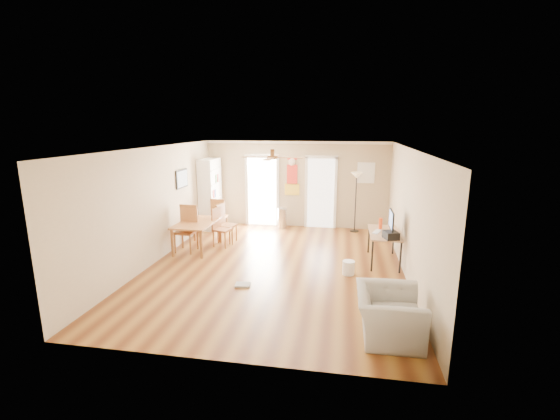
% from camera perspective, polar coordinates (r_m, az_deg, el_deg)
% --- Properties ---
extents(floor, '(7.00, 7.00, 0.00)m').
position_cam_1_polar(floor, '(8.45, -0.70, -8.52)').
color(floor, brown).
rests_on(floor, ground).
extents(ceiling, '(5.50, 7.00, 0.00)m').
position_cam_1_polar(ceiling, '(7.89, -0.75, 9.37)').
color(ceiling, silver).
rests_on(ceiling, floor).
extents(wall_back, '(5.50, 0.04, 2.60)m').
position_cam_1_polar(wall_back, '(11.47, 2.46, 3.88)').
color(wall_back, beige).
rests_on(wall_back, floor).
extents(wall_front, '(5.50, 0.04, 2.60)m').
position_cam_1_polar(wall_front, '(4.81, -8.41, -8.89)').
color(wall_front, beige).
rests_on(wall_front, floor).
extents(wall_left, '(0.04, 7.00, 2.60)m').
position_cam_1_polar(wall_left, '(8.98, -18.26, 0.76)').
color(wall_left, beige).
rests_on(wall_left, floor).
extents(wall_right, '(0.04, 7.00, 2.60)m').
position_cam_1_polar(wall_right, '(8.05, 18.91, -0.62)').
color(wall_right, beige).
rests_on(wall_right, floor).
extents(crown_molding, '(5.50, 7.00, 0.08)m').
position_cam_1_polar(crown_molding, '(7.89, -0.75, 9.08)').
color(crown_molding, white).
rests_on(crown_molding, wall_back).
extents(kitchen_doorway, '(0.90, 0.10, 2.10)m').
position_cam_1_polar(kitchen_doorway, '(11.67, -2.68, 2.79)').
color(kitchen_doorway, white).
rests_on(kitchen_doorway, wall_back).
extents(bathroom_doorway, '(0.80, 0.10, 2.10)m').
position_cam_1_polar(bathroom_doorway, '(11.43, 6.18, 2.51)').
color(bathroom_doorway, white).
rests_on(bathroom_doorway, wall_back).
extents(wall_decal, '(0.46, 0.03, 1.10)m').
position_cam_1_polar(wall_decal, '(11.43, 1.84, 5.12)').
color(wall_decal, red).
rests_on(wall_decal, wall_back).
extents(ac_grille, '(0.50, 0.04, 0.60)m').
position_cam_1_polar(ac_grille, '(11.31, 12.86, 5.49)').
color(ac_grille, white).
rests_on(ac_grille, wall_back).
extents(framed_poster, '(0.04, 0.66, 0.48)m').
position_cam_1_polar(framed_poster, '(10.14, -14.62, 4.59)').
color(framed_poster, black).
rests_on(framed_poster, wall_left).
extents(ceiling_fan, '(1.24, 1.24, 0.20)m').
position_cam_1_polar(ceiling_fan, '(7.61, -1.16, 7.96)').
color(ceiling_fan, '#593819').
rests_on(ceiling_fan, ceiling).
extents(bookshelf, '(0.44, 0.95, 2.09)m').
position_cam_1_polar(bookshelf, '(11.51, -10.51, 2.42)').
color(bookshelf, white).
rests_on(bookshelf, floor).
extents(dining_table, '(0.87, 1.42, 0.71)m').
position_cam_1_polar(dining_table, '(9.71, -12.35, -3.78)').
color(dining_table, '#AA7437').
rests_on(dining_table, floor).
extents(dining_chair_right_a, '(0.50, 0.50, 1.01)m').
position_cam_1_polar(dining_chair_right_a, '(10.13, -8.01, -2.03)').
color(dining_chair_right_a, '#975F30').
rests_on(dining_chair_right_a, floor).
extents(dining_chair_right_b, '(0.49, 0.49, 0.99)m').
position_cam_1_polar(dining_chair_right_b, '(9.79, -8.66, -2.62)').
color(dining_chair_right_b, '#A56335').
rests_on(dining_chair_right_b, floor).
extents(dining_chair_near, '(0.49, 0.49, 1.13)m').
position_cam_1_polar(dining_chair_near, '(9.54, -14.06, -2.85)').
color(dining_chair_near, '#A87536').
rests_on(dining_chair_near, floor).
extents(dining_chair_far, '(0.42, 0.42, 0.98)m').
position_cam_1_polar(dining_chair_far, '(11.21, -9.11, -0.69)').
color(dining_chair_far, '#AD7B38').
rests_on(dining_chair_far, floor).
extents(trash_can, '(0.31, 0.31, 0.62)m').
position_cam_1_polar(trash_can, '(11.42, 0.31, -1.23)').
color(trash_can, silver).
rests_on(trash_can, floor).
extents(torchiere_lamp, '(0.40, 0.40, 1.75)m').
position_cam_1_polar(torchiere_lamp, '(11.14, 11.35, 1.14)').
color(torchiere_lamp, black).
rests_on(torchiere_lamp, floor).
extents(computer_desk, '(0.66, 1.32, 0.71)m').
position_cam_1_polar(computer_desk, '(8.91, 15.37, -5.43)').
color(computer_desk, tan).
rests_on(computer_desk, floor).
extents(imac, '(0.17, 0.61, 0.56)m').
position_cam_1_polar(imac, '(8.47, 16.48, -1.98)').
color(imac, black).
rests_on(imac, computer_desk).
extents(keyboard, '(0.24, 0.40, 0.01)m').
position_cam_1_polar(keyboard, '(8.78, 14.42, -3.19)').
color(keyboard, silver).
rests_on(keyboard, computer_desk).
extents(printer, '(0.35, 0.38, 0.16)m').
position_cam_1_polar(printer, '(8.32, 16.41, -3.67)').
color(printer, black).
rests_on(printer, computer_desk).
extents(orange_bottle, '(0.09, 0.09, 0.26)m').
position_cam_1_polar(orange_bottle, '(9.03, 14.95, -1.98)').
color(orange_bottle, '#E04513').
rests_on(orange_bottle, computer_desk).
extents(wastebasket_a, '(0.30, 0.30, 0.29)m').
position_cam_1_polar(wastebasket_a, '(8.10, 10.31, -8.58)').
color(wastebasket_a, white).
rests_on(wastebasket_a, floor).
extents(floor_cloth, '(0.31, 0.26, 0.04)m').
position_cam_1_polar(floor_cloth, '(7.52, -5.65, -11.19)').
color(floor_cloth, '#969691').
rests_on(floor_cloth, floor).
extents(armchair, '(0.94, 1.07, 0.70)m').
position_cam_1_polar(armchair, '(5.95, 16.10, -14.96)').
color(armchair, '#A2A29D').
rests_on(armchair, floor).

